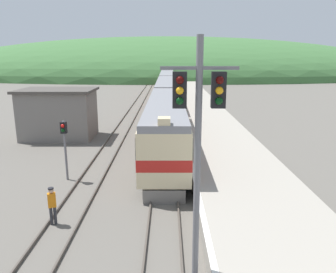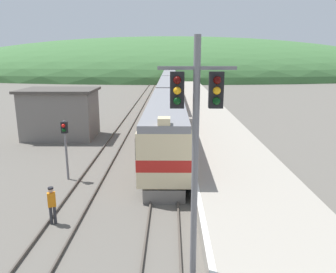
{
  "view_description": "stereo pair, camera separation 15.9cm",
  "coord_description": "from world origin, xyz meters",
  "px_view_note": "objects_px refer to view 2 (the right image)",
  "views": [
    {
      "loc": [
        0.2,
        -2.39,
        7.66
      ],
      "look_at": [
        0.16,
        18.41,
        2.49
      ],
      "focal_mm": 35.0,
      "sensor_mm": 36.0,
      "label": 1
    },
    {
      "loc": [
        0.36,
        -2.39,
        7.66
      ],
      "look_at": [
        0.16,
        18.41,
        2.49
      ],
      "focal_mm": 35.0,
      "sensor_mm": 36.0,
      "label": 2
    }
  ],
  "objects_px": {
    "carriage_third": "(169,82)",
    "carriage_fourth": "(170,76)",
    "signal_mast_main": "(196,135)",
    "carriage_fifth": "(170,72)",
    "signal_post_siding": "(65,138)",
    "track_worker": "(52,203)",
    "express_train_lead_car": "(167,125)",
    "carriage_second": "(169,94)"
  },
  "relations": [
    {
      "from": "carriage_third",
      "to": "signal_post_siding",
      "type": "height_order",
      "value": "carriage_third"
    },
    {
      "from": "express_train_lead_car",
      "to": "carriage_fifth",
      "type": "xyz_separation_m",
      "value": [
        0.0,
        86.17,
        -0.01
      ]
    },
    {
      "from": "carriage_fifth",
      "to": "carriage_second",
      "type": "bearing_deg",
      "value": -90.0
    },
    {
      "from": "carriage_second",
      "to": "carriage_fourth",
      "type": "height_order",
      "value": "same"
    },
    {
      "from": "carriage_fourth",
      "to": "carriage_fifth",
      "type": "xyz_separation_m",
      "value": [
        0.0,
        21.64,
        0.0
      ]
    },
    {
      "from": "carriage_fifth",
      "to": "express_train_lead_car",
      "type": "bearing_deg",
      "value": -90.0
    },
    {
      "from": "carriage_second",
      "to": "track_worker",
      "type": "bearing_deg",
      "value": -98.86
    },
    {
      "from": "carriage_fourth",
      "to": "signal_mast_main",
      "type": "bearing_deg",
      "value": -89.24
    },
    {
      "from": "carriage_fourth",
      "to": "signal_mast_main",
      "type": "distance_m",
      "value": 80.79
    },
    {
      "from": "express_train_lead_car",
      "to": "signal_mast_main",
      "type": "height_order",
      "value": "signal_mast_main"
    },
    {
      "from": "carriage_fifth",
      "to": "track_worker",
      "type": "height_order",
      "value": "carriage_fifth"
    },
    {
      "from": "signal_mast_main",
      "to": "signal_post_siding",
      "type": "height_order",
      "value": "signal_mast_main"
    },
    {
      "from": "carriage_fourth",
      "to": "express_train_lead_car",
      "type": "bearing_deg",
      "value": -90.0
    },
    {
      "from": "signal_mast_main",
      "to": "carriage_second",
      "type": "bearing_deg",
      "value": 91.64
    },
    {
      "from": "signal_post_siding",
      "to": "track_worker",
      "type": "height_order",
      "value": "signal_post_siding"
    },
    {
      "from": "carriage_third",
      "to": "carriage_fourth",
      "type": "relative_size",
      "value": 1.0
    },
    {
      "from": "carriage_second",
      "to": "carriage_fourth",
      "type": "distance_m",
      "value": 43.27
    },
    {
      "from": "carriage_fourth",
      "to": "carriage_fifth",
      "type": "bearing_deg",
      "value": 90.0
    },
    {
      "from": "express_train_lead_car",
      "to": "carriage_fifth",
      "type": "relative_size",
      "value": 0.94
    },
    {
      "from": "carriage_fourth",
      "to": "signal_mast_main",
      "type": "xyz_separation_m",
      "value": [
        1.08,
        -80.72,
        3.1
      ]
    },
    {
      "from": "carriage_third",
      "to": "track_worker",
      "type": "xyz_separation_m",
      "value": [
        -5.13,
        -54.52,
        -1.25
      ]
    },
    {
      "from": "carriage_third",
      "to": "carriage_fifth",
      "type": "relative_size",
      "value": 1.0
    },
    {
      "from": "express_train_lead_car",
      "to": "track_worker",
      "type": "xyz_separation_m",
      "value": [
        -5.13,
        -11.62,
        -1.26
      ]
    },
    {
      "from": "carriage_second",
      "to": "signal_post_siding",
      "type": "height_order",
      "value": "carriage_second"
    },
    {
      "from": "track_worker",
      "to": "carriage_second",
      "type": "bearing_deg",
      "value": 81.14
    },
    {
      "from": "carriage_third",
      "to": "carriage_fifth",
      "type": "bearing_deg",
      "value": 90.0
    },
    {
      "from": "carriage_third",
      "to": "signal_mast_main",
      "type": "relative_size",
      "value": 2.53
    },
    {
      "from": "signal_mast_main",
      "to": "track_worker",
      "type": "bearing_deg",
      "value": 143.66
    },
    {
      "from": "carriage_third",
      "to": "signal_post_siding",
      "type": "distance_m",
      "value": 49.28
    },
    {
      "from": "carriage_fourth",
      "to": "signal_mast_main",
      "type": "relative_size",
      "value": 2.53
    },
    {
      "from": "carriage_fifth",
      "to": "track_worker",
      "type": "distance_m",
      "value": 97.94
    },
    {
      "from": "carriage_third",
      "to": "track_worker",
      "type": "distance_m",
      "value": 54.78
    },
    {
      "from": "signal_post_siding",
      "to": "track_worker",
      "type": "bearing_deg",
      "value": -79.49
    },
    {
      "from": "signal_post_siding",
      "to": "carriage_second",
      "type": "bearing_deg",
      "value": 77.24
    },
    {
      "from": "carriage_second",
      "to": "signal_mast_main",
      "type": "distance_m",
      "value": 37.59
    },
    {
      "from": "signal_mast_main",
      "to": "carriage_fifth",
      "type": "bearing_deg",
      "value": 90.6
    },
    {
      "from": "express_train_lead_car",
      "to": "carriage_fourth",
      "type": "relative_size",
      "value": 0.94
    },
    {
      "from": "signal_post_siding",
      "to": "carriage_fourth",
      "type": "bearing_deg",
      "value": 85.0
    },
    {
      "from": "carriage_third",
      "to": "track_worker",
      "type": "height_order",
      "value": "carriage_third"
    },
    {
      "from": "carriage_fifth",
      "to": "signal_mast_main",
      "type": "bearing_deg",
      "value": -89.4
    },
    {
      "from": "carriage_fourth",
      "to": "carriage_fifth",
      "type": "relative_size",
      "value": 1.0
    },
    {
      "from": "carriage_third",
      "to": "signal_mast_main",
      "type": "bearing_deg",
      "value": -88.96
    }
  ]
}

